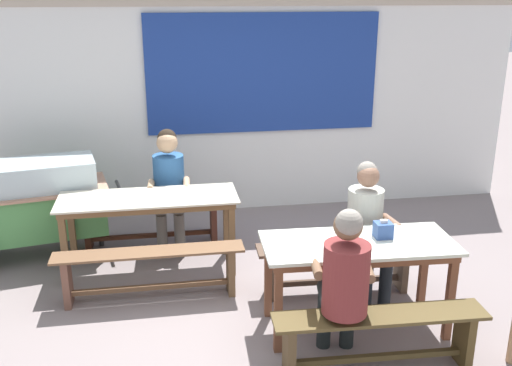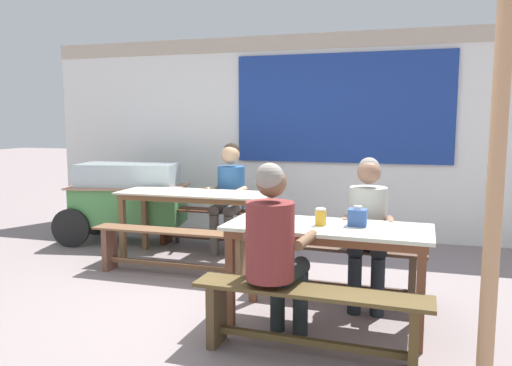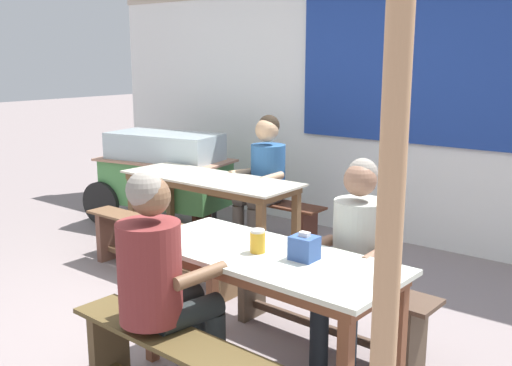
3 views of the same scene
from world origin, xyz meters
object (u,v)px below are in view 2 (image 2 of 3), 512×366
at_px(person_right_near_table, 368,222).
at_px(wooden_support_post, 497,166).
at_px(bench_near_front, 309,312).
at_px(person_center_facing, 229,189).
at_px(bench_far_back, 215,223).
at_px(person_near_front, 274,244).
at_px(tissue_box, 357,217).
at_px(dining_table_near, 327,237).
at_px(food_cart, 128,196).
at_px(dining_table_far, 195,200).
at_px(bench_far_front, 172,246).
at_px(bench_near_back, 339,264).
at_px(condiment_jar, 321,217).

bearing_deg(person_right_near_table, wooden_support_post, -57.00).
xyz_separation_m(bench_near_front, person_center_facing, (-1.42, 2.45, 0.44)).
bearing_deg(person_right_near_table, person_center_facing, 141.62).
bearing_deg(bench_far_back, person_near_front, -60.65).
bearing_deg(wooden_support_post, tissue_box, 138.72).
xyz_separation_m(dining_table_near, food_cart, (-2.83, 1.88, -0.09)).
height_order(dining_table_far, person_center_facing, person_center_facing).
distance_m(dining_table_far, bench_far_front, 0.70).
height_order(bench_far_back, food_cart, food_cart).
height_order(bench_far_back, bench_far_front, same).
bearing_deg(dining_table_far, dining_table_near, -38.97).
xyz_separation_m(bench_near_back, person_near_front, (-0.30, -1.10, 0.42)).
bearing_deg(bench_far_back, dining_table_far, -90.28).
bearing_deg(bench_near_front, person_right_near_table, 75.43).
height_order(bench_far_back, wooden_support_post, wooden_support_post).
bearing_deg(food_cart, bench_near_back, -24.33).
height_order(person_center_facing, condiment_jar, person_center_facing).
height_order(person_center_facing, tissue_box, person_center_facing).
bearing_deg(bench_near_back, wooden_support_post, -51.35).
distance_m(dining_table_far, bench_far_back, 0.70).
relative_size(person_right_near_table, tissue_box, 8.22).
xyz_separation_m(dining_table_far, bench_near_front, (1.63, -1.93, -0.37)).
bearing_deg(dining_table_far, person_near_front, -53.37).
distance_m(tissue_box, condiment_jar, 0.27).
bearing_deg(condiment_jar, bench_far_back, 129.55).
bearing_deg(person_right_near_table, bench_near_back, 161.90).
bearing_deg(dining_table_far, food_cart, 155.24).
bearing_deg(person_right_near_table, condiment_jar, -120.85).
relative_size(dining_table_near, bench_near_back, 1.05).
height_order(tissue_box, condiment_jar, tissue_box).
bearing_deg(person_center_facing, tissue_box, -47.54).
distance_m(person_right_near_table, person_center_facing, 2.18).
bearing_deg(food_cart, bench_far_back, 2.35).
relative_size(dining_table_far, bench_near_front, 1.10).
relative_size(dining_table_far, person_right_near_table, 1.38).
relative_size(bench_far_front, person_right_near_table, 1.35).
bearing_deg(bench_near_front, wooden_support_post, -3.78).
bearing_deg(person_right_near_table, dining_table_far, 156.69).
xyz_separation_m(dining_table_near, person_near_front, (-0.28, -0.51, 0.05)).
bearing_deg(tissue_box, bench_far_front, 159.55).
bearing_deg(person_near_front, bench_near_back, 74.53).
bearing_deg(tissue_box, person_near_front, -131.67).
bearing_deg(bench_near_front, person_center_facing, 120.05).
distance_m(dining_table_near, bench_far_back, 2.57).
bearing_deg(person_near_front, bench_near_front, -17.41).
bearing_deg(dining_table_near, dining_table_far, 141.03).
distance_m(bench_near_back, food_cart, 3.15).
bearing_deg(wooden_support_post, condiment_jar, 148.86).
bearing_deg(person_right_near_table, food_cart, 156.13).
bearing_deg(wooden_support_post, bench_far_front, 152.31).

